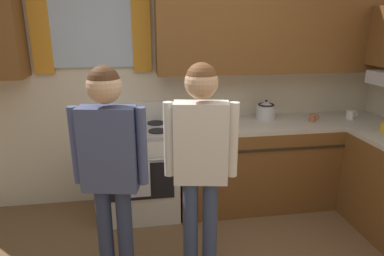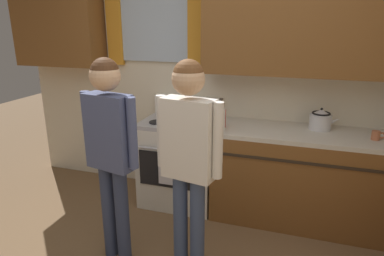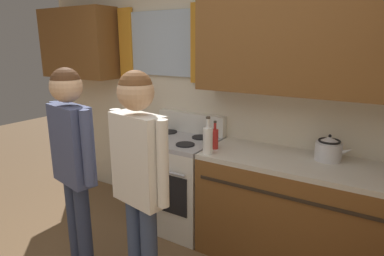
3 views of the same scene
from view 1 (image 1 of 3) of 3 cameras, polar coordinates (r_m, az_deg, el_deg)
name	(u,v)px [view 1 (image 1 of 3)]	position (r m, az deg, el deg)	size (l,w,h in m)	color
back_wall_unit	(176,61)	(3.51, -2.68, 11.05)	(4.60, 0.42, 2.60)	beige
kitchen_counter_run	(333,178)	(3.58, 22.50, -7.67)	(2.23, 2.18, 0.90)	brown
stove_oven	(139,169)	(3.49, -8.83, -6.82)	(0.76, 0.67, 1.10)	silver
bottle_sauce_red	(186,119)	(3.25, -1.09, 1.45)	(0.06, 0.06, 0.25)	red
bottle_milk_white	(189,121)	(3.11, -0.42, 1.20)	(0.08, 0.08, 0.31)	white
cup_terracotta	(313,118)	(3.72, 19.50, 1.61)	(0.11, 0.07, 0.08)	#B76642
mug_ceramic_white	(351,115)	(3.97, 24.93, 2.02)	(0.13, 0.08, 0.09)	white
stovetop_kettle	(266,110)	(3.67, 12.21, 2.92)	(0.27, 0.20, 0.21)	silver
adult_left	(110,158)	(2.32, -13.58, -4.85)	(0.50, 0.23, 1.63)	#2D3856
adult_in_plaid	(201,151)	(2.35, 1.48, -3.91)	(0.50, 0.22, 1.63)	#38476B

